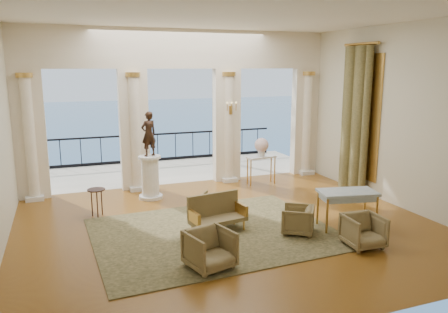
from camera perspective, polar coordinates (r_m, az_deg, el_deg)
name	(u,v)px	position (r m, az deg, el deg)	size (l,w,h in m)	color
floor	(230,227)	(9.72, 0.76, -9.16)	(9.00, 9.00, 0.00)	#4B250B
room_walls	(252,99)	(8.08, 3.72, 7.55)	(9.00, 9.00, 9.00)	beige
arcade	(182,98)	(12.75, -5.53, 7.67)	(9.00, 0.56, 4.50)	beige
terrace	(168,171)	(15.05, -7.31, -1.92)	(10.00, 3.60, 0.10)	#A8A18B
balustrade	(158,150)	(16.49, -8.64, 0.86)	(9.00, 0.06, 1.03)	black
palm_tree	(215,49)	(15.98, -1.19, 13.92)	(2.00, 2.00, 4.50)	#4C3823
sea	(85,131)	(69.19, -17.68, 3.22)	(160.00, 160.00, 0.00)	#245882
curtain	(355,120)	(12.61, 16.69, 4.62)	(0.33, 1.40, 4.09)	#4B4927
window_frame	(360,117)	(12.71, 17.38, 5.00)	(0.04, 1.60, 3.40)	gold
wall_sconce	(231,109)	(12.92, 0.91, 6.20)	(0.30, 0.11, 0.33)	gold
rug	(215,233)	(9.36, -1.25, -9.93)	(4.94, 3.84, 0.02)	#2A311B
armchair_a	(210,248)	(7.72, -1.86, -11.81)	(0.74, 0.69, 0.76)	#41361C
armchair_b	(364,230)	(9.00, 17.76, -9.07)	(0.69, 0.64, 0.71)	#41361C
armchair_c	(298,219)	(9.38, 9.62, -8.00)	(0.63, 0.59, 0.65)	#41361C
armchair_d	(215,205)	(10.11, -1.20, -6.34)	(0.64, 0.60, 0.66)	#41361C
settee	(216,213)	(9.36, -1.02, -7.41)	(1.27, 0.70, 0.80)	#41361C
game_table	(348,195)	(9.79, 15.83, -4.85)	(1.33, 0.90, 0.83)	#94AABE
pedestal	(150,178)	(11.76, -9.61, -2.79)	(0.63, 0.63, 1.16)	silver
statue	(149,134)	(11.53, -9.81, 2.93)	(0.43, 0.28, 1.17)	black
console_table	(261,161)	(13.06, 4.89, -0.60)	(0.93, 0.48, 0.84)	silver
urn	(262,146)	(12.97, 4.93, 1.38)	(0.42, 0.42, 0.55)	silver
side_table	(96,193)	(10.61, -16.33, -4.60)	(0.41, 0.41, 0.66)	black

